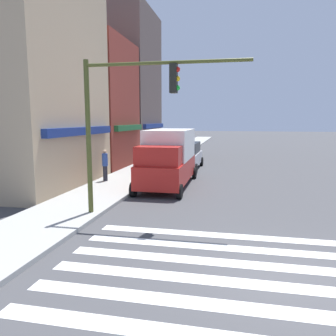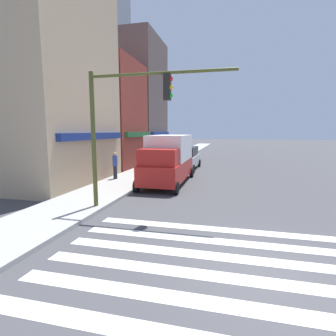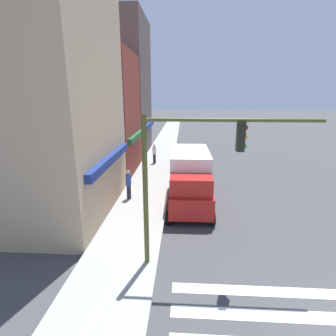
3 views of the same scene
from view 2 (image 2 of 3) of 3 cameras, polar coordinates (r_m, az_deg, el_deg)
name	(u,v)px [view 2 (image 2 of 3)]	position (r m, az deg, el deg)	size (l,w,h in m)	color
ground_plane	(264,271)	(7.07, 20.13, -20.38)	(200.00, 200.00, 0.00)	#424244
sidewalk_left	(4,238)	(9.66, -32.09, -12.79)	(120.00, 3.00, 0.15)	#9E9E99
crosswalk_stripes	(264,271)	(7.07, 20.13, -20.35)	(5.39, 10.80, 0.01)	silver
storefront_row	(109,96)	(24.36, -12.77, 14.98)	(22.89, 5.30, 13.58)	tan
traffic_signal	(126,114)	(10.65, -9.13, 11.51)	(0.32, 5.79, 5.65)	#474C1E
box_truck_red	(168,159)	(16.45, 0.07, 2.07)	(6.22, 2.42, 3.04)	#B21E19
suv_silver	(186,158)	(22.66, 3.85, 2.30)	(4.71, 2.12, 1.94)	#B7B7BC
pedestrian_blue_shirt	(115,165)	(17.70, -11.45, 0.66)	(0.32, 0.32, 1.77)	#23232D
pedestrian_white_shirt	(158,154)	(25.33, -2.09, 3.02)	(0.32, 0.32, 1.77)	#23232D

